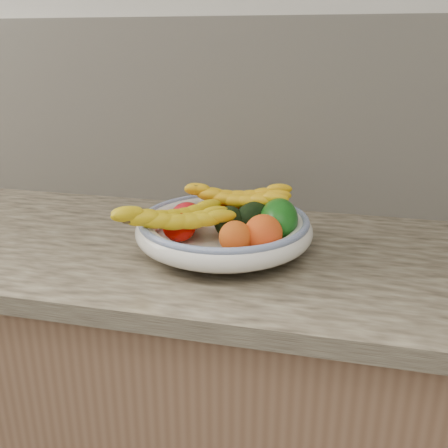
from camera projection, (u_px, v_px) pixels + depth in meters
kitchen_counter at (226, 401)px, 1.29m from camera, size 2.44×0.66×1.40m
fruit_bowl at (224, 229)px, 1.10m from camera, size 0.39×0.39×0.08m
clementine_back_left at (223, 214)px, 1.18m from camera, size 0.06×0.06×0.05m
clementine_back_right at (239, 213)px, 1.19m from camera, size 0.06×0.06×0.05m
tomato_left at (187, 217)px, 1.14m from camera, size 0.10×0.10×0.07m
tomato_near_left at (179, 227)px, 1.08m from camera, size 0.08×0.08×0.07m
avocado_center at (229, 221)px, 1.10m from camera, size 0.08×0.10×0.07m
avocado_right at (254, 218)px, 1.12m from camera, size 0.12×0.13×0.07m
green_mango at (279, 219)px, 1.08m from camera, size 0.13×0.15×0.11m
peach_front at (235, 237)px, 1.01m from camera, size 0.08×0.08×0.07m
peach_right at (263, 233)px, 1.02m from camera, size 0.10×0.10×0.08m
banana_bunch_back at (237, 200)px, 1.17m from camera, size 0.27×0.11×0.08m
banana_bunch_front at (173, 221)px, 1.05m from camera, size 0.28×0.25×0.08m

